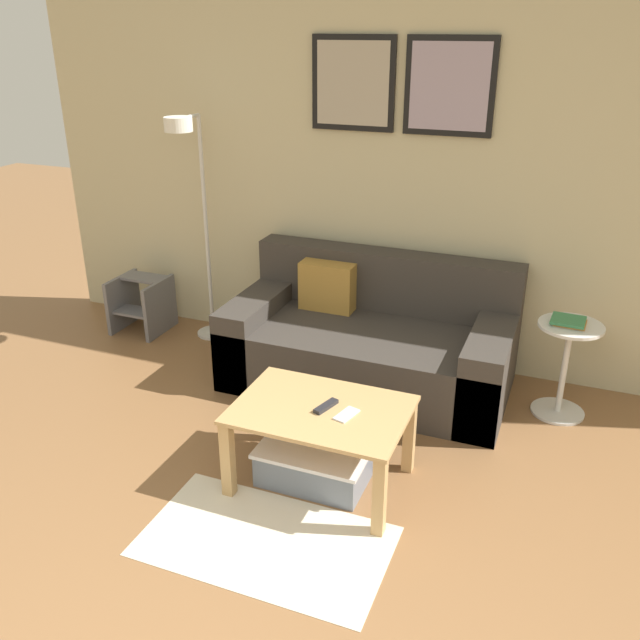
# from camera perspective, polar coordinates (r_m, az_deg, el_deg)

# --- Properties ---
(wall_back) EXTENTS (5.60, 0.09, 2.55)m
(wall_back) POSITION_cam_1_polar(r_m,az_deg,el_deg) (4.41, 8.91, 12.16)
(wall_back) COLOR #C6BC93
(wall_back) RESTS_ON ground_plane
(area_rug) EXTENTS (1.12, 0.64, 0.01)m
(area_rug) POSITION_cam_1_polar(r_m,az_deg,el_deg) (3.23, -4.60, -18.04)
(area_rug) COLOR beige
(area_rug) RESTS_ON ground_plane
(couch) EXTENTS (1.76, 0.90, 0.79)m
(couch) POSITION_cam_1_polar(r_m,az_deg,el_deg) (4.35, 4.23, -1.91)
(couch) COLOR #38332D
(couch) RESTS_ON ground_plane
(coffee_table) EXTENTS (0.85, 0.60, 0.43)m
(coffee_table) POSITION_cam_1_polar(r_m,az_deg,el_deg) (3.36, 0.08, -8.64)
(coffee_table) COLOR tan
(coffee_table) RESTS_ON ground_plane
(storage_bin) EXTENTS (0.56, 0.42, 0.19)m
(storage_bin) POSITION_cam_1_polar(r_m,az_deg,el_deg) (3.54, -0.28, -11.72)
(storage_bin) COLOR slate
(storage_bin) RESTS_ON ground_plane
(floor_lamp) EXTENTS (0.24, 0.46, 1.61)m
(floor_lamp) POSITION_cam_1_polar(r_m,az_deg,el_deg) (4.71, -10.62, 10.09)
(floor_lamp) COLOR silver
(floor_lamp) RESTS_ON ground_plane
(side_table) EXTENTS (0.37, 0.37, 0.58)m
(side_table) POSITION_cam_1_polar(r_m,az_deg,el_deg) (4.20, 19.97, -3.25)
(side_table) COLOR silver
(side_table) RESTS_ON ground_plane
(book_stack) EXTENTS (0.20, 0.18, 0.03)m
(book_stack) POSITION_cam_1_polar(r_m,az_deg,el_deg) (4.10, 20.23, -0.10)
(book_stack) COLOR #D18438
(book_stack) RESTS_ON side_table
(remote_control) EXTENTS (0.08, 0.16, 0.02)m
(remote_control) POSITION_cam_1_polar(r_m,az_deg,el_deg) (3.32, 0.51, -7.27)
(remote_control) COLOR #232328
(remote_control) RESTS_ON coffee_table
(cell_phone) EXTENTS (0.10, 0.15, 0.01)m
(cell_phone) POSITION_cam_1_polar(r_m,az_deg,el_deg) (3.26, 2.25, -7.96)
(cell_phone) COLOR silver
(cell_phone) RESTS_ON coffee_table
(step_stool) EXTENTS (0.36, 0.39, 0.41)m
(step_stool) POSITION_cam_1_polar(r_m,az_deg,el_deg) (5.28, -14.82, 1.41)
(step_stool) COLOR slate
(step_stool) RESTS_ON ground_plane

